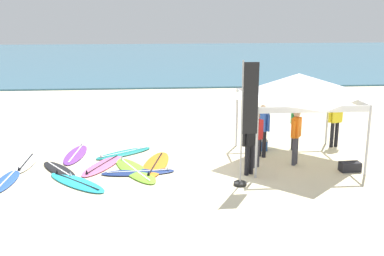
# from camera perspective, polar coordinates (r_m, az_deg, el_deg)

# --- Properties ---
(ground_plane) EXTENTS (80.00, 80.00, 0.00)m
(ground_plane) POSITION_cam_1_polar(r_m,az_deg,el_deg) (14.20, 2.17, -5.05)
(ground_plane) COLOR beige
(sea) EXTENTS (80.00, 36.00, 0.10)m
(sea) POSITION_cam_1_polar(r_m,az_deg,el_deg) (46.32, -2.65, 8.46)
(sea) COLOR #386B84
(sea) RESTS_ON ground
(canopy_tent) EXTENTS (3.34, 3.34, 2.75)m
(canopy_tent) POSITION_cam_1_polar(r_m,az_deg,el_deg) (15.00, 12.70, 5.07)
(canopy_tent) COLOR #B7B7BC
(canopy_tent) RESTS_ON ground
(surfboard_purple) EXTENTS (0.75, 2.21, 0.19)m
(surfboard_purple) POSITION_cam_1_polar(r_m,az_deg,el_deg) (15.99, -13.85, -3.11)
(surfboard_purple) COLOR purple
(surfboard_purple) RESTS_ON ground
(surfboard_pink) EXTENTS (1.43, 2.25, 0.19)m
(surfboard_pink) POSITION_cam_1_polar(r_m,az_deg,el_deg) (14.72, -10.74, -4.45)
(surfboard_pink) COLOR pink
(surfboard_pink) RESTS_ON ground
(surfboard_navy) EXTENTS (2.16, 0.70, 0.19)m
(surfboard_navy) POSITION_cam_1_polar(r_m,az_deg,el_deg) (13.97, -6.48, -5.30)
(surfboard_navy) COLOR navy
(surfboard_navy) RESTS_ON ground
(surfboard_blue) EXTENTS (0.58, 1.92, 0.19)m
(surfboard_blue) POSITION_cam_1_polar(r_m,az_deg,el_deg) (14.16, -21.53, -5.98)
(surfboard_blue) COLOR blue
(surfboard_blue) RESTS_ON ground
(surfboard_teal) EXTENTS (2.01, 1.66, 0.19)m
(surfboard_teal) POSITION_cam_1_polar(r_m,az_deg,el_deg) (15.83, -8.24, -3.01)
(surfboard_teal) COLOR #19847F
(surfboard_teal) RESTS_ON ground
(surfboard_black) EXTENTS (1.52, 1.90, 0.19)m
(surfboard_black) POSITION_cam_1_polar(r_m,az_deg,el_deg) (14.62, -15.71, -4.86)
(surfboard_black) COLOR black
(surfboard_black) RESTS_ON ground
(surfboard_cyan) EXTENTS (2.06, 2.09, 0.19)m
(surfboard_cyan) POSITION_cam_1_polar(r_m,az_deg,el_deg) (13.50, -13.75, -6.35)
(surfboard_cyan) COLOR #23B2CC
(surfboard_cyan) RESTS_ON ground
(surfboard_white) EXTENTS (0.53, 1.94, 0.19)m
(surfboard_white) POSITION_cam_1_polar(r_m,az_deg,el_deg) (15.58, -19.36, -3.97)
(surfboard_white) COLOR white
(surfboard_white) RESTS_ON ground
(surfboard_orange) EXTENTS (1.19, 2.67, 0.19)m
(surfboard_orange) POSITION_cam_1_polar(r_m,az_deg,el_deg) (14.58, -4.43, -4.42)
(surfboard_orange) COLOR orange
(surfboard_orange) RESTS_ON ground
(surfboard_lime) EXTENTS (1.69, 2.64, 0.19)m
(surfboard_lime) POSITION_cam_1_polar(r_m,az_deg,el_deg) (14.15, -6.91, -5.07)
(surfboard_lime) COLOR #7AD12D
(surfboard_lime) RESTS_ON ground
(person_green) EXTENTS (0.28, 0.54, 1.71)m
(person_green) POSITION_cam_1_polar(r_m,az_deg,el_deg) (16.31, 12.23, 0.79)
(person_green) COLOR black
(person_green) RESTS_ON ground
(person_blue) EXTENTS (0.40, 0.44, 1.71)m
(person_blue) POSITION_cam_1_polar(r_m,az_deg,el_deg) (15.31, 8.48, 0.09)
(person_blue) COLOR black
(person_blue) RESTS_ON ground
(person_black) EXTENTS (0.48, 0.38, 1.71)m
(person_black) POSITION_cam_1_polar(r_m,az_deg,el_deg) (13.61, 6.96, -1.65)
(person_black) COLOR black
(person_black) RESTS_ON ground
(person_red) EXTENTS (0.49, 0.37, 1.71)m
(person_red) POSITION_cam_1_polar(r_m,az_deg,el_deg) (14.26, 7.70, -0.93)
(person_red) COLOR #383842
(person_red) RESTS_ON ground
(person_orange) EXTENTS (0.38, 0.47, 1.71)m
(person_orange) POSITION_cam_1_polar(r_m,az_deg,el_deg) (14.74, 12.42, -0.64)
(person_orange) COLOR #383842
(person_orange) RESTS_ON ground
(person_yellow) EXTENTS (0.54, 0.29, 1.71)m
(person_yellow) POSITION_cam_1_polar(r_m,az_deg,el_deg) (16.98, 16.89, 1.03)
(person_yellow) COLOR black
(person_yellow) RESTS_ON ground
(banner_flag) EXTENTS (0.60, 0.36, 3.40)m
(banner_flag) POSITION_cam_1_polar(r_m,az_deg,el_deg) (12.62, 6.50, -0.15)
(banner_flag) COLOR #99999E
(banner_flag) RESTS_ON ground
(gear_bag_near_tent) EXTENTS (0.62, 0.36, 0.28)m
(gear_bag_near_tent) POSITION_cam_1_polar(r_m,az_deg,el_deg) (14.79, 18.49, -4.44)
(gear_bag_near_tent) COLOR #232328
(gear_bag_near_tent) RESTS_ON ground
(cooler_box) EXTENTS (0.50, 0.36, 0.39)m
(cooler_box) POSITION_cam_1_polar(r_m,az_deg,el_deg) (16.23, 8.14, -1.98)
(cooler_box) COLOR #2D60B7
(cooler_box) RESTS_ON ground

